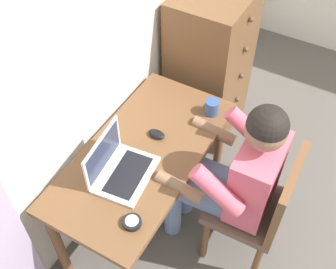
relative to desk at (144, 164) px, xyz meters
The scene contains 9 objects.
wall_back 0.80m from the desk, 50.75° to the left, with size 4.80×0.05×2.50m, color silver.
desk is the anchor object (origin of this frame).
dresser 1.03m from the desk, ahead, with size 0.58×0.49×1.14m.
chair 0.68m from the desk, 78.50° to the right, with size 0.43×0.41×0.90m.
person_seated 0.50m from the desk, 74.81° to the right, with size 0.54×0.59×1.22m.
laptop 0.25m from the desk, behind, with size 0.37×0.29×0.24m.
computer_mouse 0.19m from the desk, ahead, with size 0.06×0.10×0.03m, color black.
desk_clock 0.46m from the desk, 154.73° to the right, with size 0.09×0.09×0.03m.
coffee_mug 0.52m from the desk, 23.28° to the right, with size 0.12×0.08×0.09m.
Camera 1 is at (-1.49, 1.00, 2.48)m, focal length 44.80 mm.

